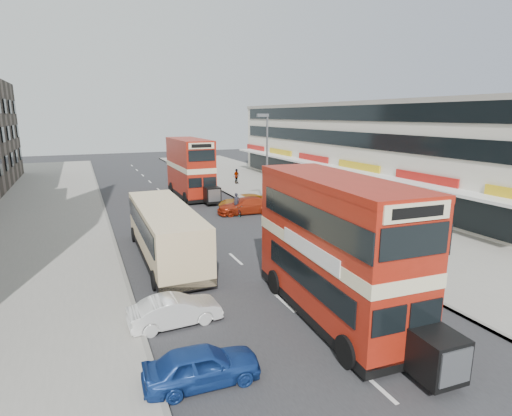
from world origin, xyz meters
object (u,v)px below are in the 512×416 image
car_right_a (245,206)px  pedestrian_far (236,176)px  cyclist (237,208)px  pedestrian_near (300,206)px  bus_main (335,248)px  car_right_b (244,202)px  car_left_front (175,311)px  street_lamp (266,155)px  coach (165,231)px  bus_second (190,168)px  car_left_near (202,365)px

car_right_a → pedestrian_far: 14.46m
cyclist → pedestrian_near: bearing=-38.4°
bus_main → car_right_b: 19.80m
bus_main → car_left_front: bearing=-13.6°
bus_main → car_right_a: size_ratio=2.17×
street_lamp → pedestrian_far: size_ratio=4.72×
bus_main → coach: bearing=-59.5°
bus_second → coach: (-5.94, -17.33, -1.26)m
street_lamp → cyclist: (-2.82, -0.43, -4.17)m
coach → bus_main: bearing=-62.2°
street_lamp → car_left_front: size_ratio=2.27×
car_right_a → pedestrian_far: size_ratio=2.72×
coach → car_right_b: (8.74, 9.83, -1.02)m
car_right_a → car_left_front: bearing=-25.6°
car_right_a → pedestrian_near: pedestrian_near is taller
bus_main → coach: bus_main is taller
coach → car_left_front: bearing=-98.1°
car_right_a → car_right_b: size_ratio=1.01×
car_right_a → bus_second: bearing=-161.0°
bus_second → car_left_near: 29.78m
car_left_near → pedestrian_near: bearing=-34.9°
pedestrian_near → car_left_near: bearing=20.9°
bus_main → car_right_a: bearing=-97.4°
car_left_front → street_lamp: bearing=-37.6°
car_right_a → car_right_b: (0.54, 1.52, -0.04)m
bus_main → cyclist: (2.45, 17.40, -2.29)m
car_left_front → cyclist: cyclist is taller
pedestrian_near → street_lamp: bearing=-96.6°
street_lamp → coach: street_lamp is taller
bus_second → cyclist: bus_second is taller
car_right_a → bus_main: bearing=-5.8°
street_lamp → bus_second: street_lamp is taller
coach → car_right_a: coach is taller
coach → car_right_a: (8.21, 8.32, -0.99)m
pedestrian_far → pedestrian_near: bearing=-123.0°
car_left_near → car_right_b: 23.53m
bus_main → pedestrian_far: bus_main is taller
street_lamp → car_right_b: bearing=133.6°
car_left_front → car_left_near: bearing=177.2°
pedestrian_near → bus_main: bearing=33.6°
coach → car_right_b: size_ratio=2.30×
car_right_b → pedestrian_near: size_ratio=2.67×
bus_second → pedestrian_near: (5.70, -12.19, -1.91)m
pedestrian_near → cyclist: size_ratio=0.93×
car_left_front → car_right_a: (9.37, 15.94, 0.09)m
coach → pedestrian_near: size_ratio=6.15×
street_lamp → coach: (-10.13, -8.38, -3.12)m
street_lamp → pedestrian_near: size_ratio=4.68×
street_lamp → bus_second: bearing=115.1°
street_lamp → cyclist: street_lamp is taller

